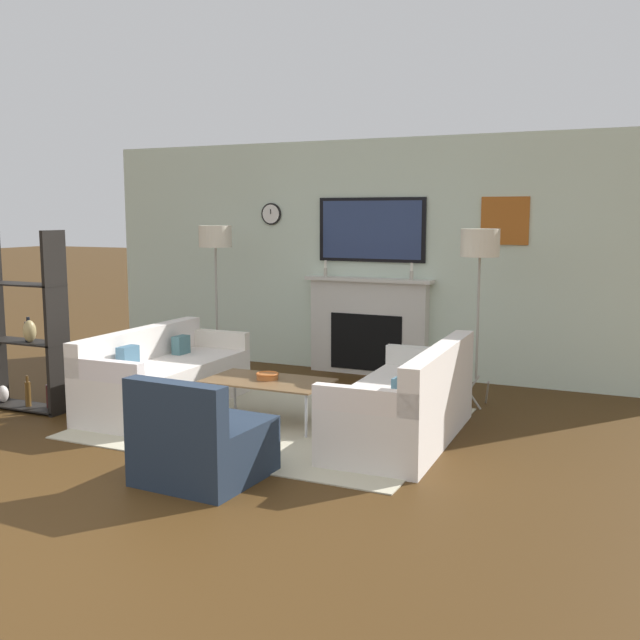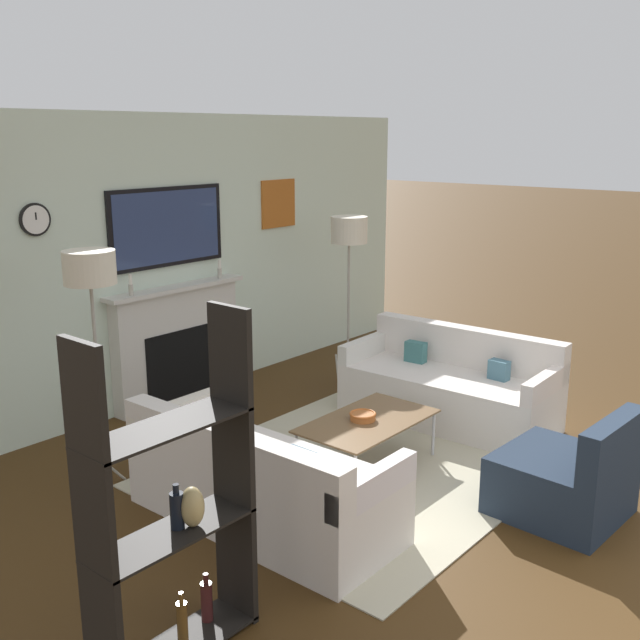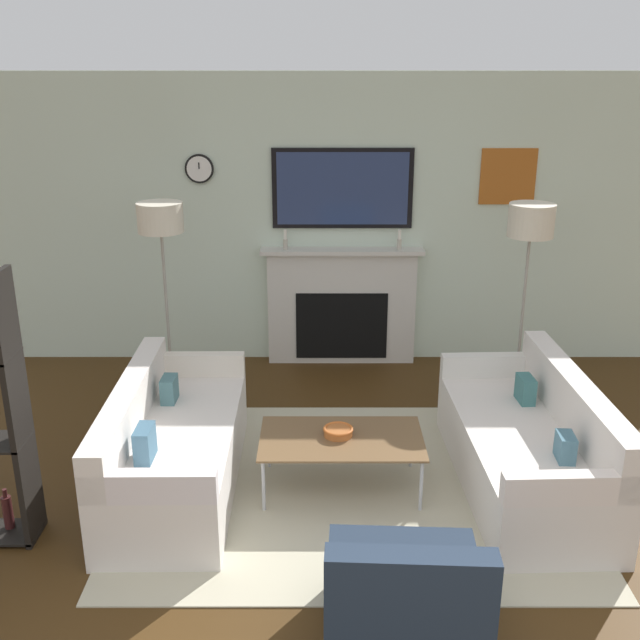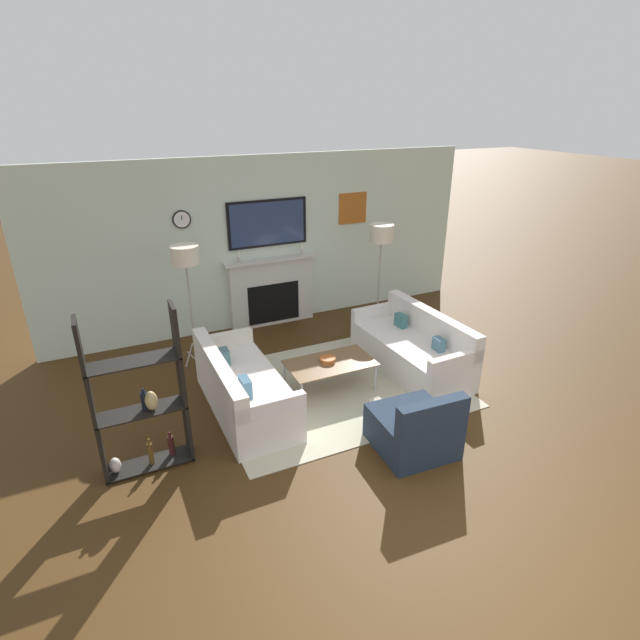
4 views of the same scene
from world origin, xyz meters
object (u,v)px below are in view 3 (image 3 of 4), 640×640
object	(u,v)px
armchair	(403,604)
decorative_bowl	(337,431)
couch_right	(528,449)
floor_lamp_right	(530,224)
floor_lamp_left	(159,222)
couch_left	(171,450)
coffee_table	(340,440)

from	to	relation	value
armchair	decorative_bowl	bearing A→B (deg)	101.12
couch_right	decorative_bowl	world-z (taller)	couch_right
couch_right	floor_lamp_right	world-z (taller)	floor_lamp_right
couch_right	floor_lamp_left	world-z (taller)	floor_lamp_left
couch_right	armchair	bearing A→B (deg)	-124.05
couch_left	armchair	distance (m)	2.06
armchair	decorative_bowl	world-z (taller)	armchair
floor_lamp_right	couch_right	bearing A→B (deg)	-100.77
coffee_table	floor_lamp_left	xyz separation A→B (m)	(-1.42, 1.39, 1.20)
couch_left	couch_right	size ratio (longest dim) A/B	0.99
couch_left	floor_lamp_right	bearing A→B (deg)	27.03
couch_left	decorative_bowl	bearing A→B (deg)	0.47
couch_left	coffee_table	bearing A→B (deg)	-1.11
armchair	couch_right	bearing A→B (deg)	55.95
floor_lamp_left	floor_lamp_right	distance (m)	2.96
armchair	floor_lamp_right	xyz separation A→B (m)	(1.27, 2.86, 1.30)
couch_left	floor_lamp_left	xyz separation A→B (m)	(-0.27, 1.37, 1.29)
armchair	floor_lamp_left	bearing A→B (deg)	120.57
armchair	decorative_bowl	xyz separation A→B (m)	(-0.29, 1.50, 0.17)
decorative_bowl	armchair	bearing A→B (deg)	-78.88
decorative_bowl	couch_left	bearing A→B (deg)	-179.53
coffee_table	decorative_bowl	bearing A→B (deg)	124.27
couch_right	coffee_table	world-z (taller)	couch_right
decorative_bowl	coffee_table	bearing A→B (deg)	-55.73
floor_lamp_left	couch_right	bearing A→B (deg)	-26.92
decorative_bowl	floor_lamp_right	xyz separation A→B (m)	(1.56, 1.36, 1.13)
coffee_table	decorative_bowl	size ratio (longest dim) A/B	5.36
armchair	coffee_table	size ratio (longest dim) A/B	0.75
coffee_table	floor_lamp_left	size ratio (longest dim) A/B	0.64
couch_right	floor_lamp_right	distance (m)	1.88
armchair	coffee_table	xyz separation A→B (m)	(-0.27, 1.46, 0.12)
decorative_bowl	floor_lamp_right	world-z (taller)	floor_lamp_right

